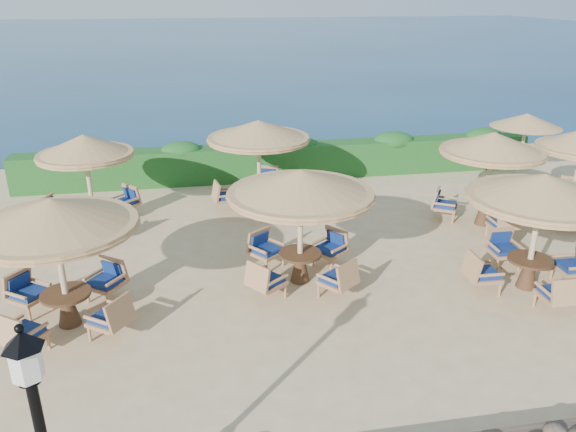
# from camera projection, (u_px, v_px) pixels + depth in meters

# --- Properties ---
(ground) EXTENTS (120.00, 120.00, 0.00)m
(ground) POSITION_uv_depth(u_px,v_px,m) (335.00, 270.00, 13.29)
(ground) COLOR #D2B785
(ground) RESTS_ON ground
(sea) EXTENTS (160.00, 160.00, 0.00)m
(sea) POSITION_uv_depth(u_px,v_px,m) (207.00, 38.00, 77.20)
(sea) COLOR #0C2C50
(sea) RESTS_ON ground
(hedge) EXTENTS (18.00, 0.90, 1.20)m
(hedge) POSITION_uv_depth(u_px,v_px,m) (284.00, 161.00, 19.64)
(hedge) COLOR #16471A
(hedge) RESTS_ON ground
(extra_parasol) EXTENTS (2.30, 2.30, 2.41)m
(extra_parasol) POSITION_uv_depth(u_px,v_px,m) (527.00, 121.00, 18.49)
(extra_parasol) COLOR beige
(extra_parasol) RESTS_ON ground
(cafe_set_0) EXTENTS (3.12, 3.12, 2.65)m
(cafe_set_0) POSITION_uv_depth(u_px,v_px,m) (56.00, 237.00, 10.45)
(cafe_set_0) COLOR beige
(cafe_set_0) RESTS_ON ground
(cafe_set_1) EXTENTS (3.22, 3.22, 2.65)m
(cafe_set_1) POSITION_uv_depth(u_px,v_px,m) (301.00, 202.00, 12.11)
(cafe_set_1) COLOR beige
(cafe_set_1) RESTS_ON ground
(cafe_set_2) EXTENTS (3.13, 3.13, 2.65)m
(cafe_set_2) POSITION_uv_depth(u_px,v_px,m) (540.00, 208.00, 11.84)
(cafe_set_2) COLOR beige
(cafe_set_2) RESTS_ON ground
(cafe_set_3) EXTENTS (2.72, 2.72, 2.65)m
(cafe_set_3) POSITION_uv_depth(u_px,v_px,m) (87.00, 164.00, 14.99)
(cafe_set_3) COLOR beige
(cafe_set_3) RESTS_ON ground
(cafe_set_4) EXTENTS (3.06, 3.06, 2.65)m
(cafe_set_4) POSITION_uv_depth(u_px,v_px,m) (259.00, 143.00, 16.56)
(cafe_set_4) COLOR beige
(cafe_set_4) RESTS_ON ground
(cafe_set_5) EXTENTS (2.81, 2.81, 2.65)m
(cafe_set_5) POSITION_uv_depth(u_px,v_px,m) (491.00, 159.00, 15.22)
(cafe_set_5) COLOR beige
(cafe_set_5) RESTS_ON ground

